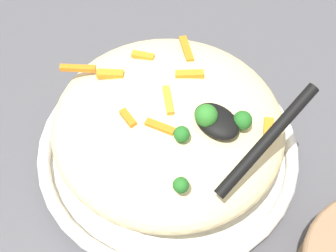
# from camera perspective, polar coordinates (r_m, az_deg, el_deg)

# --- Properties ---
(ground_plane) EXTENTS (2.40, 2.40, 0.00)m
(ground_plane) POSITION_cam_1_polar(r_m,az_deg,el_deg) (0.60, 0.00, -3.97)
(ground_plane) COLOR #4C4C51
(serving_bowl) EXTENTS (0.34, 0.34, 0.04)m
(serving_bowl) POSITION_cam_1_polar(r_m,az_deg,el_deg) (0.59, 0.00, -2.95)
(serving_bowl) COLOR white
(serving_bowl) RESTS_ON ground_plane
(pasta_mound) EXTENTS (0.29, 0.28, 0.09)m
(pasta_mound) POSITION_cam_1_polar(r_m,az_deg,el_deg) (0.54, 0.00, 0.28)
(pasta_mound) COLOR beige
(pasta_mound) RESTS_ON serving_bowl
(carrot_piece_0) EXTENTS (0.04, 0.03, 0.01)m
(carrot_piece_0) POSITION_cam_1_polar(r_m,az_deg,el_deg) (0.57, 2.38, 9.87)
(carrot_piece_0) COLOR orange
(carrot_piece_0) RESTS_ON pasta_mound
(carrot_piece_1) EXTENTS (0.04, 0.04, 0.01)m
(carrot_piece_1) POSITION_cam_1_polar(r_m,az_deg,el_deg) (0.56, -11.49, 7.29)
(carrot_piece_1) COLOR orange
(carrot_piece_1) RESTS_ON pasta_mound
(carrot_piece_2) EXTENTS (0.03, 0.01, 0.01)m
(carrot_piece_2) POSITION_cam_1_polar(r_m,az_deg,el_deg) (0.49, -5.17, 1.02)
(carrot_piece_2) COLOR orange
(carrot_piece_2) RESTS_ON pasta_mound
(carrot_piece_3) EXTENTS (0.03, 0.02, 0.01)m
(carrot_piece_3) POSITION_cam_1_polar(r_m,az_deg,el_deg) (0.56, -3.25, 9.01)
(carrot_piece_3) COLOR orange
(carrot_piece_3) RESTS_ON pasta_mound
(carrot_piece_4) EXTENTS (0.04, 0.03, 0.01)m
(carrot_piece_4) POSITION_cam_1_polar(r_m,az_deg,el_deg) (0.50, 0.16, 3.06)
(carrot_piece_4) COLOR orange
(carrot_piece_4) RESTS_ON pasta_mound
(carrot_piece_5) EXTENTS (0.03, 0.03, 0.01)m
(carrot_piece_5) POSITION_cam_1_polar(r_m,az_deg,el_deg) (0.53, 2.77, 6.64)
(carrot_piece_5) COLOR orange
(carrot_piece_5) RESTS_ON pasta_mound
(carrot_piece_6) EXTENTS (0.03, 0.03, 0.01)m
(carrot_piece_6) POSITION_cam_1_polar(r_m,az_deg,el_deg) (0.54, -7.43, 6.63)
(carrot_piece_6) COLOR orange
(carrot_piece_6) RESTS_ON pasta_mound
(carrot_piece_7) EXTENTS (0.03, 0.02, 0.01)m
(carrot_piece_7) POSITION_cam_1_polar(r_m,az_deg,el_deg) (0.48, -1.05, -0.08)
(carrot_piece_7) COLOR orange
(carrot_piece_7) RESTS_ON pasta_mound
(carrot_piece_8) EXTENTS (0.02, 0.03, 0.01)m
(carrot_piece_8) POSITION_cam_1_polar(r_m,az_deg,el_deg) (0.50, 12.79, -0.26)
(carrot_piece_8) COLOR orange
(carrot_piece_8) RESTS_ON pasta_mound
(broccoli_floret_0) EXTENTS (0.03, 0.03, 0.03)m
(broccoli_floret_0) POSITION_cam_1_polar(r_m,az_deg,el_deg) (0.48, 4.91, 1.31)
(broccoli_floret_0) COLOR #296820
(broccoli_floret_0) RESTS_ON pasta_mound
(broccoli_floret_1) EXTENTS (0.02, 0.02, 0.02)m
(broccoli_floret_1) POSITION_cam_1_polar(r_m,az_deg,el_deg) (0.47, 1.77, -1.07)
(broccoli_floret_1) COLOR #205B1C
(broccoli_floret_1) RESTS_ON pasta_mound
(broccoli_floret_2) EXTENTS (0.02, 0.02, 0.02)m
(broccoli_floret_2) POSITION_cam_1_polar(r_m,az_deg,el_deg) (0.49, 9.53, 0.70)
(broccoli_floret_2) COLOR #205B1C
(broccoli_floret_2) RESTS_ON pasta_mound
(broccoli_floret_3) EXTENTS (0.02, 0.02, 0.02)m
(broccoli_floret_3) POSITION_cam_1_polar(r_m,az_deg,el_deg) (0.44, 1.66, -7.61)
(broccoli_floret_3) COLOR #205B1C
(broccoli_floret_3) RESTS_ON pasta_mound
(serving_spoon) EXTENTS (0.10, 0.13, 0.08)m
(serving_spoon) POSITION_cam_1_polar(r_m,az_deg,el_deg) (0.47, 8.21, -0.15)
(serving_spoon) COLOR black
(serving_spoon) RESTS_ON pasta_mound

